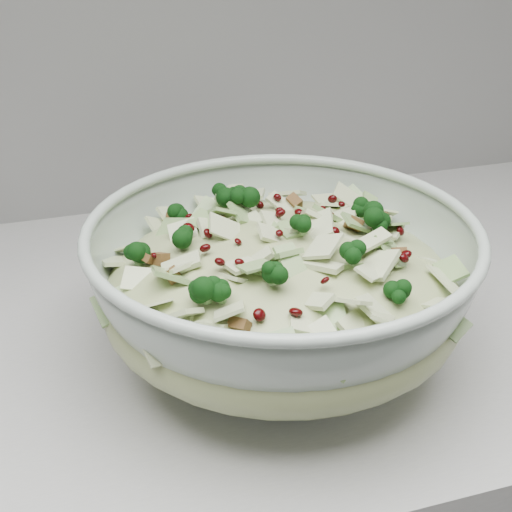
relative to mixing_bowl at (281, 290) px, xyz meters
The scene contains 2 objects.
mixing_bowl is the anchor object (origin of this frame).
salad 0.02m from the mixing_bowl, 86.42° to the right, with size 0.38×0.38×0.14m.
Camera 1 is at (-0.28, 1.09, 1.30)m, focal length 50.00 mm.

